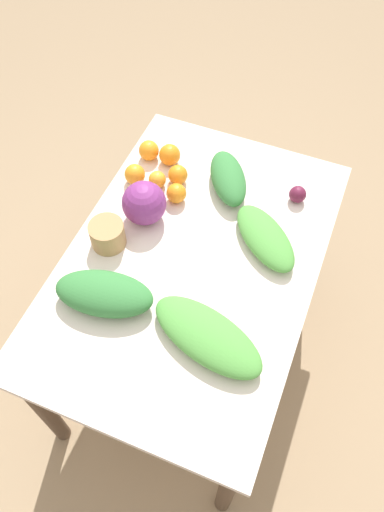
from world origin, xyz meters
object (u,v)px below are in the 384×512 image
at_px(orange_0, 178,175).
at_px(orange_2, 170,155).
at_px(cabbage_purple, 144,203).
at_px(orange_4, 176,193).
at_px(greens_bunch_dandelion, 207,336).
at_px(greens_bunch_chard, 229,178).
at_px(paper_bag, 107,235).
at_px(orange_1, 135,174).
at_px(greens_bunch_scallion, 104,294).
at_px(greens_bunch_kale, 265,238).
at_px(orange_3, 149,150).
at_px(beet_root, 298,194).
at_px(orange_5, 157,180).

relative_size(orange_0, orange_2, 0.89).
relative_size(cabbage_purple, orange_4, 2.13).
height_order(greens_bunch_dandelion, greens_bunch_chard, greens_bunch_chard).
distance_m(paper_bag, orange_1, 0.29).
xyz_separation_m(greens_bunch_scallion, greens_bunch_kale, (0.41, -0.40, -0.02)).
bearing_deg(greens_bunch_dandelion, paper_bag, 64.08).
distance_m(greens_bunch_kale, orange_3, 0.59).
distance_m(paper_bag, orange_4, 0.30).
bearing_deg(orange_4, orange_1, 81.91).
height_order(paper_bag, orange_4, paper_bag).
distance_m(cabbage_purple, orange_1, 0.18).
height_order(orange_2, orange_4, orange_2).
bearing_deg(orange_3, greens_bunch_dandelion, -142.66).
bearing_deg(beet_root, greens_bunch_chard, 96.97).
distance_m(orange_0, orange_3, 0.17).
height_order(orange_3, orange_5, orange_3).
height_order(greens_bunch_chard, beet_root, greens_bunch_chard).
bearing_deg(orange_4, paper_bag, 151.91).
height_order(paper_bag, orange_0, paper_bag).
xyz_separation_m(greens_bunch_kale, orange_5, (0.11, 0.45, -0.00)).
height_order(beet_root, orange_5, orange_5).
relative_size(greens_bunch_kale, beet_root, 4.87).
height_order(orange_3, orange_4, orange_3).
distance_m(greens_bunch_chard, orange_5, 0.27).
bearing_deg(cabbage_purple, paper_bag, 154.77).
bearing_deg(greens_bunch_kale, orange_1, 80.24).
height_order(cabbage_purple, beet_root, cabbage_purple).
xyz_separation_m(orange_0, orange_2, (0.08, 0.07, 0.00)).
bearing_deg(orange_2, greens_bunch_dandelion, -148.04).
bearing_deg(greens_bunch_dandelion, orange_3, 37.34).
bearing_deg(greens_bunch_dandelion, orange_4, 32.39).
height_order(cabbage_purple, greens_bunch_dandelion, cabbage_purple).
bearing_deg(orange_4, beet_root, -68.05).
bearing_deg(greens_bunch_chard, orange_0, 104.76).
height_order(paper_bag, orange_2, paper_bag).
xyz_separation_m(greens_bunch_chard, orange_3, (0.02, 0.34, -0.00)).
xyz_separation_m(cabbage_purple, orange_4, (0.12, -0.07, -0.04)).
height_order(orange_1, orange_4, orange_1).
relative_size(paper_bag, orange_3, 1.54).
relative_size(greens_bunch_kale, orange_4, 4.16).
distance_m(orange_0, orange_5, 0.08).
xyz_separation_m(greens_bunch_dandelion, beet_root, (0.65, -0.10, -0.01)).
distance_m(greens_bunch_chard, orange_0, 0.19).
relative_size(orange_4, orange_5, 1.14).
bearing_deg(orange_3, orange_1, -178.61).
bearing_deg(greens_bunch_dandelion, cabbage_purple, 45.82).
height_order(greens_bunch_scallion, orange_2, greens_bunch_scallion).
xyz_separation_m(orange_3, orange_5, (-0.12, -0.09, -0.01)).
distance_m(orange_3, orange_4, 0.24).
bearing_deg(greens_bunch_kale, orange_0, 68.61).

